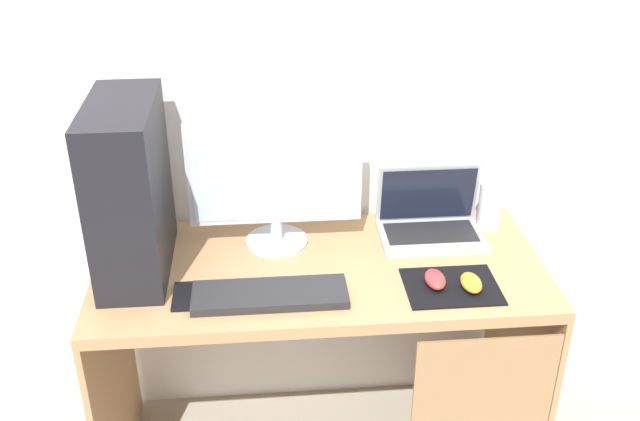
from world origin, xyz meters
TOP-DOWN VIEW (x-y plane):
  - wall_back at (0.00, 0.34)m, footprint 4.00×0.05m
  - desk at (0.02, -0.01)m, footprint 1.30×0.59m
  - pc_tower at (-0.52, 0.04)m, footprint 0.18×0.40m
  - monitor at (-0.12, 0.13)m, footprint 0.51×0.19m
  - laptop at (0.36, 0.15)m, footprint 0.32×0.21m
  - speaker at (0.55, 0.18)m, footprint 0.07×0.07m
  - keyboard at (-0.15, -0.16)m, footprint 0.42×0.14m
  - mousepad at (0.35, -0.15)m, footprint 0.26×0.20m
  - mouse_left at (0.31, -0.14)m, footprint 0.06×0.10m
  - mouse_right at (0.40, -0.16)m, footprint 0.06×0.10m
  - cell_phone at (-0.38, -0.13)m, footprint 0.07×0.13m

SIDE VIEW (x-z plane):
  - desk at x=0.02m, z-range 0.22..0.98m
  - mousepad at x=0.35m, z-range 0.77..0.77m
  - cell_phone at x=-0.38m, z-range 0.77..0.78m
  - keyboard at x=-0.15m, z-range 0.77..0.79m
  - mouse_left at x=0.31m, z-range 0.77..0.80m
  - mouse_right at x=0.40m, z-range 0.77..0.80m
  - laptop at x=0.36m, z-range 0.70..0.92m
  - speaker at x=0.55m, z-range 0.77..0.92m
  - monitor at x=-0.12m, z-range 0.77..1.17m
  - pc_tower at x=-0.52m, z-range 0.77..1.26m
  - wall_back at x=0.00m, z-range 0.00..2.60m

